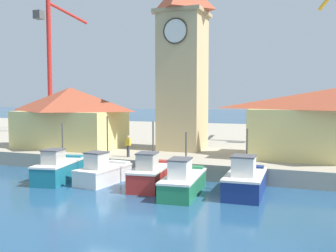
# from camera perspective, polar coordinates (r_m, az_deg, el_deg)

# --- Properties ---
(ground_plane) EXTENTS (300.00, 300.00, 0.00)m
(ground_plane) POSITION_cam_1_polar(r_m,az_deg,el_deg) (20.08, -9.85, -12.22)
(ground_plane) COLOR navy
(quay_wharf) EXTENTS (120.00, 40.00, 1.13)m
(quay_wharf) POSITION_cam_1_polar(r_m,az_deg,el_deg) (46.53, 8.44, -2.06)
(quay_wharf) COLOR #A89E89
(quay_wharf) RESTS_ON ground
(fishing_boat_far_left) EXTENTS (2.60, 4.92, 3.87)m
(fishing_boat_far_left) POSITION_cam_1_polar(r_m,az_deg,el_deg) (27.62, -15.55, -6.05)
(fishing_boat_far_left) COLOR #196B7F
(fishing_boat_far_left) RESTS_ON ground
(fishing_boat_left_outer) EXTENTS (2.38, 4.28, 4.38)m
(fishing_boat_left_outer) POSITION_cam_1_polar(r_m,az_deg,el_deg) (26.37, -9.45, -6.62)
(fishing_boat_left_outer) COLOR silver
(fishing_boat_left_outer) RESTS_ON ground
(fishing_boat_left_inner) EXTENTS (2.36, 4.62, 4.11)m
(fishing_boat_left_inner) POSITION_cam_1_polar(r_m,az_deg,el_deg) (24.76, -2.55, -7.08)
(fishing_boat_left_inner) COLOR #AD2823
(fishing_boat_left_inner) RESTS_ON ground
(fishing_boat_mid_left) EXTENTS (2.31, 5.32, 3.58)m
(fishing_boat_mid_left) POSITION_cam_1_polar(r_m,az_deg,el_deg) (23.11, 2.22, -8.06)
(fishing_boat_mid_left) COLOR #237A4C
(fishing_boat_mid_left) RESTS_ON ground
(fishing_boat_center) EXTENTS (2.31, 4.74, 3.80)m
(fishing_boat_center) POSITION_cam_1_polar(r_m,az_deg,el_deg) (23.36, 11.12, -7.83)
(fishing_boat_center) COLOR navy
(fishing_boat_center) RESTS_ON ground
(clock_tower) EXTENTS (4.08, 4.08, 16.17)m
(clock_tower) POSITION_cam_1_polar(r_m,az_deg,el_deg) (33.82, 2.14, 9.55)
(clock_tower) COLOR tan
(clock_tower) RESTS_ON quay_wharf
(warehouse_left) EXTENTS (9.29, 6.08, 5.37)m
(warehouse_left) POSITION_cam_1_polar(r_m,az_deg,el_deg) (36.27, -13.97, 1.33)
(warehouse_left) COLOR #E5D17A
(warehouse_left) RESTS_ON quay_wharf
(port_crane_far) EXTENTS (2.94, 7.65, 16.78)m
(port_crane_far) POSITION_cam_1_polar(r_m,az_deg,el_deg) (51.32, -16.68, 6.17)
(port_crane_far) COLOR maroon
(port_crane_far) RESTS_ON quay_wharf
(dock_worker_near_tower) EXTENTS (0.34, 0.22, 1.62)m
(dock_worker_near_tower) POSITION_cam_1_polar(r_m,az_deg,el_deg) (29.78, -5.81, -2.88)
(dock_worker_near_tower) COLOR #33333D
(dock_worker_near_tower) RESTS_ON quay_wharf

